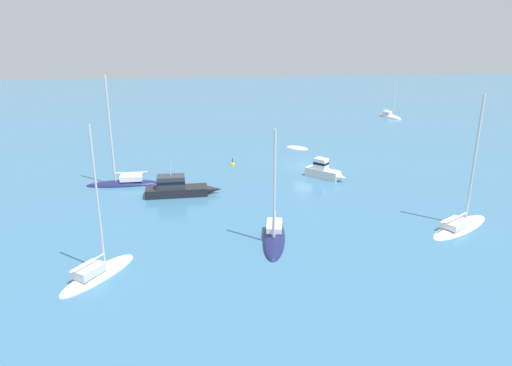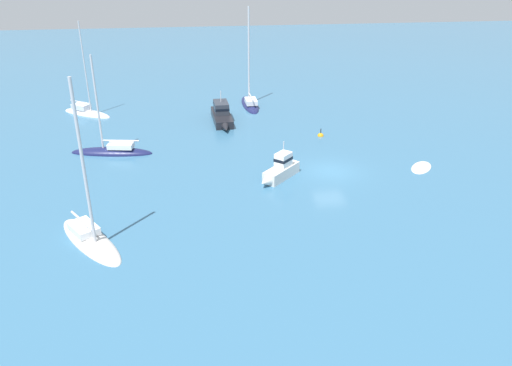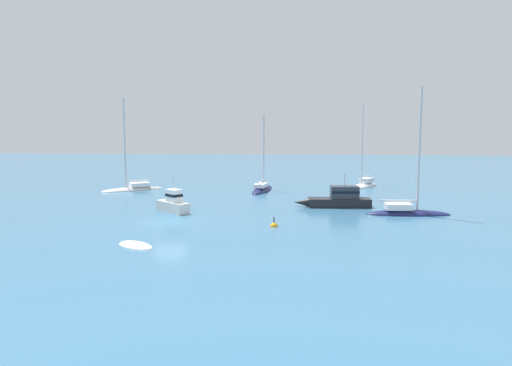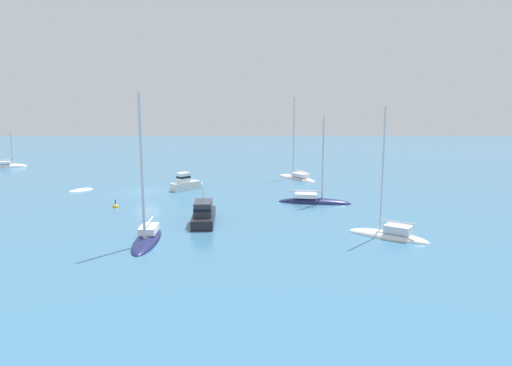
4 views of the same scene
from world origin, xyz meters
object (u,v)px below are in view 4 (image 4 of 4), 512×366
at_px(sailboat_1, 297,177).
at_px(sailboat_2, 147,238).
at_px(sloop, 10,167).
at_px(channel_buoy, 116,207).
at_px(cabin_cruiser, 204,214).
at_px(launch, 187,183).
at_px(ketch, 389,235).
at_px(sailboat, 314,201).
at_px(tender, 81,190).

relative_size(sailboat_1, sailboat_2, 0.97).
distance_m(sloop, channel_buoy, 35.73).
distance_m(cabin_cruiser, launch, 15.03).
distance_m(sailboat_2, ketch, 17.82).
bearing_deg(ketch, launch, -12.57).
bearing_deg(sailboat, channel_buoy, -164.58).
distance_m(sailboat, cabin_cruiser, 12.60).
bearing_deg(sailboat_2, channel_buoy, -155.14).
relative_size(cabin_cruiser, channel_buoy, 6.92).
xyz_separation_m(sailboat_2, ketch, (17.79, 0.98, -0.10)).
distance_m(sailboat_1, channel_buoy, 24.94).
relative_size(cabin_cruiser, ketch, 0.69).
xyz_separation_m(sailboat_1, channel_buoy, (-18.62, -16.59, -0.24)).
height_order(sailboat_1, channel_buoy, sailboat_1).
bearing_deg(cabin_cruiser, sloop, 42.61).
height_order(sailboat_1, sailboat_2, sailboat_2).
height_order(sailboat_2, channel_buoy, sailboat_2).
relative_size(tender, ketch, 0.31).
bearing_deg(launch, sailboat_1, -16.54).
xyz_separation_m(tender, channel_buoy, (6.31, -8.46, 0.01)).
height_order(tender, cabin_cruiser, cabin_cruiser).
xyz_separation_m(tender, cabin_cruiser, (15.30, -14.07, 0.74)).
distance_m(tender, sloop, 25.23).
xyz_separation_m(sloop, ketch, (46.82, -36.82, 0.05)).
distance_m(cabin_cruiser, ketch, 14.91).
distance_m(sailboat_1, sailboat_2, 30.54).
xyz_separation_m(sailboat_1, launch, (-13.12, -7.57, 0.47)).
bearing_deg(sailboat, sloop, 159.35).
height_order(tender, sailboat_2, sailboat_2).
height_order(tender, launch, launch).
distance_m(sailboat, ketch, 12.62).
distance_m(tender, ketch, 34.82).
relative_size(sailboat, channel_buoy, 8.88).
relative_size(sloop, sailboat_2, 0.53).
distance_m(launch, ketch, 25.99).
relative_size(sailboat_1, ketch, 1.05).
relative_size(sailboat, cabin_cruiser, 1.28).
relative_size(tender, channel_buoy, 3.13).
bearing_deg(tender, cabin_cruiser, 85.44).
bearing_deg(sailboat_1, sailboat_2, 120.92).
distance_m(sailboat_1, launch, 15.16).
bearing_deg(channel_buoy, tender, 126.70).
bearing_deg(cabin_cruiser, sailboat, -55.72).
distance_m(sailboat_1, sloop, 43.44).
distance_m(sloop, ketch, 59.56).
bearing_deg(sailboat_2, sailboat, 131.90).
height_order(sailboat, sailboat_2, sailboat_2).
xyz_separation_m(sailboat, launch, (-13.57, 7.08, 0.57)).
bearing_deg(sailboat_1, launch, 86.48).
height_order(sailboat, channel_buoy, sailboat).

